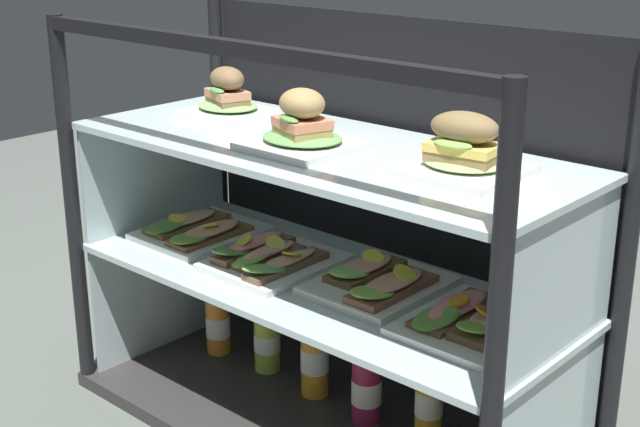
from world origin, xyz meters
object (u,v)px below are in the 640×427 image
plated_roll_sandwich_mid_left (302,129)px  plated_roll_sandwich_left_of_center (463,152)px  open_sandwich_tray_near_right_corner (197,230)px  juice_bottle_front_second (366,389)px  juice_bottle_back_left (315,358)px  juice_bottle_near_post (267,340)px  open_sandwich_tray_mid_right (270,259)px  open_sandwich_tray_near_left_corner (473,320)px  plated_roll_sandwich_near_right_corner (228,100)px  juice_bottle_back_center (429,402)px  open_sandwich_tray_far_left (378,282)px  juice_bottle_tucked_behind (218,322)px

plated_roll_sandwich_mid_left → plated_roll_sandwich_left_of_center: 0.35m
open_sandwich_tray_near_right_corner → juice_bottle_front_second: bearing=8.4°
juice_bottle_back_left → juice_bottle_front_second: (0.16, -0.01, -0.01)m
juice_bottle_back_left → plated_roll_sandwich_mid_left: bearing=-58.0°
juice_bottle_near_post → juice_bottle_back_left: 0.17m
plated_roll_sandwich_left_of_center → open_sandwich_tray_mid_right: 0.56m
open_sandwich_tray_near_right_corner → open_sandwich_tray_near_left_corner: (0.77, 0.02, 0.00)m
plated_roll_sandwich_left_of_center → juice_bottle_near_post: bearing=173.6°
plated_roll_sandwich_near_right_corner → open_sandwich_tray_near_right_corner: (-0.05, -0.06, -0.32)m
open_sandwich_tray_mid_right → open_sandwich_tray_near_left_corner: (0.50, 0.04, -0.00)m
open_sandwich_tray_near_left_corner → juice_bottle_near_post: (-0.63, 0.07, -0.28)m
plated_roll_sandwich_mid_left → open_sandwich_tray_mid_right: (-0.12, 0.02, -0.32)m
open_sandwich_tray_mid_right → plated_roll_sandwich_left_of_center: bearing=5.1°
juice_bottle_near_post → juice_bottle_back_center: bearing=-0.1°
plated_roll_sandwich_mid_left → open_sandwich_tray_far_left: plated_roll_sandwich_mid_left is taller
open_sandwich_tray_near_right_corner → juice_bottle_near_post: size_ratio=1.43×
juice_bottle_near_post → juice_bottle_back_left: (0.17, -0.01, 0.01)m
open_sandwich_tray_mid_right → juice_bottle_tucked_behind: size_ratio=1.44×
open_sandwich_tray_near_right_corner → open_sandwich_tray_far_left: bearing=4.2°
open_sandwich_tray_near_right_corner → open_sandwich_tray_mid_right: bearing=-3.7°
open_sandwich_tray_near_left_corner → open_sandwich_tray_far_left: bearing=175.8°
plated_roll_sandwich_left_of_center → open_sandwich_tray_near_left_corner: (0.04, -0.00, -0.32)m
open_sandwich_tray_near_left_corner → juice_bottle_front_second: (-0.29, 0.05, -0.28)m
open_sandwich_tray_near_right_corner → juice_bottle_near_post: open_sandwich_tray_near_right_corner is taller
open_sandwich_tray_mid_right → juice_bottle_front_second: open_sandwich_tray_mid_right is taller
plated_roll_sandwich_near_right_corner → plated_roll_sandwich_mid_left: plated_roll_sandwich_mid_left is taller
plated_roll_sandwich_mid_left → juice_bottle_back_left: bearing=122.0°
open_sandwich_tray_near_right_corner → plated_roll_sandwich_left_of_center: bearing=1.9°
plated_roll_sandwich_near_right_corner → open_sandwich_tray_near_left_corner: bearing=-3.5°
juice_bottle_back_center → juice_bottle_front_second: bearing=-173.1°
plated_roll_sandwich_left_of_center → juice_bottle_tucked_behind: bearing=176.3°
juice_bottle_near_post → juice_bottle_back_left: size_ratio=0.90×
open_sandwich_tray_mid_right → open_sandwich_tray_far_left: bearing=12.1°
open_sandwich_tray_near_left_corner → juice_bottle_near_post: 0.69m
open_sandwich_tray_far_left → open_sandwich_tray_near_left_corner: open_sandwich_tray_far_left is taller
plated_roll_sandwich_near_right_corner → plated_roll_sandwich_left_of_center: same height
juice_bottle_near_post → juice_bottle_back_left: juice_bottle_back_left is taller
plated_roll_sandwich_left_of_center → juice_bottle_back_left: size_ratio=0.94×
plated_roll_sandwich_near_right_corner → open_sandwich_tray_near_left_corner: (0.71, -0.04, -0.32)m
open_sandwich_tray_near_left_corner → juice_bottle_front_second: 0.41m
open_sandwich_tray_near_right_corner → juice_bottle_near_post: bearing=32.4°
plated_roll_sandwich_mid_left → juice_bottle_back_center: 0.64m
juice_bottle_near_post → juice_bottle_back_center: 0.49m
open_sandwich_tray_near_right_corner → open_sandwich_tray_near_left_corner: open_sandwich_tray_near_left_corner is taller
plated_roll_sandwich_near_right_corner → juice_bottle_near_post: (0.09, 0.02, -0.60)m
plated_roll_sandwich_near_right_corner → juice_bottle_back_center: plated_roll_sandwich_near_right_corner is taller
juice_bottle_back_left → juice_bottle_front_second: size_ratio=1.13×
open_sandwich_tray_far_left → juice_bottle_near_post: 0.48m
plated_roll_sandwich_mid_left → juice_bottle_back_center: bearing=27.3°
open_sandwich_tray_far_left → open_sandwich_tray_near_left_corner: size_ratio=1.02×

